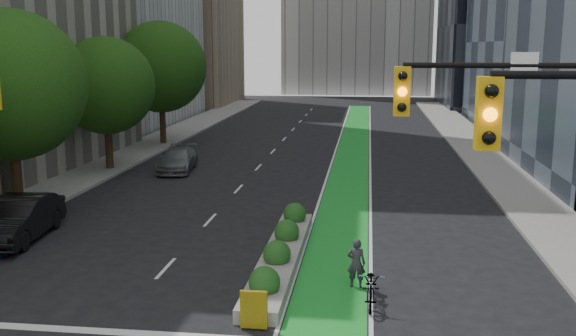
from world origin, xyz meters
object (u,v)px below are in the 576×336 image
(median_planter, at_px, (281,252))
(parked_car_left_far, at_px, (177,160))
(parked_car_left_mid, at_px, (19,219))
(cyclist, at_px, (356,263))
(bicycle, at_px, (371,287))

(median_planter, bearing_deg, parked_car_left_far, 118.21)
(median_planter, height_order, parked_car_left_far, parked_car_left_far)
(median_planter, bearing_deg, parked_car_left_mid, 172.34)
(parked_car_left_mid, bearing_deg, parked_car_left_far, 76.58)
(median_planter, xyz_separation_m, parked_car_left_mid, (-10.13, 1.36, 0.44))
(median_planter, distance_m, parked_car_left_far, 17.35)
(cyclist, relative_size, parked_car_left_mid, 0.31)
(bicycle, relative_size, parked_car_left_far, 0.44)
(median_planter, relative_size, cyclist, 6.71)
(cyclist, height_order, parked_car_left_mid, parked_car_left_mid)
(bicycle, relative_size, parked_car_left_mid, 0.41)
(median_planter, height_order, parked_car_left_mid, parked_car_left_mid)
(median_planter, xyz_separation_m, cyclist, (2.55, -1.93, 0.39))
(parked_car_left_mid, bearing_deg, cyclist, -20.08)
(median_planter, distance_m, bicycle, 4.39)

